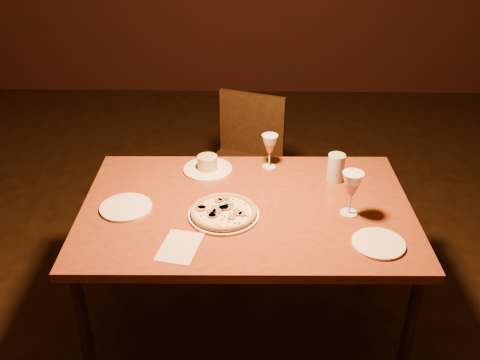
{
  "coord_description": "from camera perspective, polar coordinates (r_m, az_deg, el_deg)",
  "views": [
    {
      "loc": [
        -0.06,
        -1.77,
        1.99
      ],
      "look_at": [
        -0.1,
        0.19,
        0.85
      ],
      "focal_mm": 40.0,
      "sensor_mm": 36.0,
      "label": 1
    }
  ],
  "objects": [
    {
      "name": "chair_far",
      "position": [
        3.24,
        0.5,
        2.33
      ],
      "size": [
        0.53,
        0.53,
        0.85
      ],
      "rotation": [
        0.0,
        0.0,
        -0.35
      ],
      "color": "black",
      "rests_on": "floor"
    },
    {
      "name": "pizza_plate",
      "position": [
        2.21,
        -1.75,
        -3.46
      ],
      "size": [
        0.29,
        0.29,
        0.03
      ],
      "color": "white",
      "rests_on": "dining_table"
    },
    {
      "name": "side_plate_near",
      "position": [
        2.12,
        14.56,
        -6.57
      ],
      "size": [
        0.2,
        0.2,
        0.01
      ],
      "primitive_type": "cylinder",
      "color": "white",
      "rests_on": "dining_table"
    },
    {
      "name": "wine_glass_right",
      "position": [
        2.23,
        11.75,
        -1.43
      ],
      "size": [
        0.09,
        0.09,
        0.19
      ],
      "primitive_type": null,
      "color": "#C66952",
      "rests_on": "dining_table"
    },
    {
      "name": "wine_glass_far",
      "position": [
        2.54,
        3.16,
        3.07
      ],
      "size": [
        0.08,
        0.08,
        0.17
      ],
      "primitive_type": null,
      "color": "#C66952",
      "rests_on": "dining_table"
    },
    {
      "name": "dining_table",
      "position": [
        2.32,
        0.69,
        -4.15
      ],
      "size": [
        1.42,
        0.93,
        0.75
      ],
      "rotation": [
        0.0,
        0.0,
        0.02
      ],
      "color": "brown",
      "rests_on": "floor"
    },
    {
      "name": "floor",
      "position": [
        2.67,
        2.23,
        -18.17
      ],
      "size": [
        7.0,
        7.0,
        0.0
      ],
      "primitive_type": "plane",
      "color": "#301E10",
      "rests_on": "ground"
    },
    {
      "name": "menu_card",
      "position": [
        2.06,
        -6.45,
        -7.07
      ],
      "size": [
        0.18,
        0.23,
        0.0
      ],
      "primitive_type": "cube",
      "rotation": [
        0.0,
        0.0,
        -0.2
      ],
      "color": "beige",
      "rests_on": "dining_table"
    },
    {
      "name": "water_tumbler",
      "position": [
        2.48,
        10.2,
        1.31
      ],
      "size": [
        0.08,
        0.08,
        0.13
      ],
      "primitive_type": "cylinder",
      "color": "#ABB5BB",
      "rests_on": "dining_table"
    },
    {
      "name": "ramekin_saucer",
      "position": [
        2.54,
        -3.47,
        1.52
      ],
      "size": [
        0.23,
        0.23,
        0.07
      ],
      "color": "white",
      "rests_on": "dining_table"
    },
    {
      "name": "side_plate_left",
      "position": [
        2.31,
        -12.06,
        -2.87
      ],
      "size": [
        0.22,
        0.22,
        0.01
      ],
      "primitive_type": "cylinder",
      "color": "white",
      "rests_on": "dining_table"
    }
  ]
}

